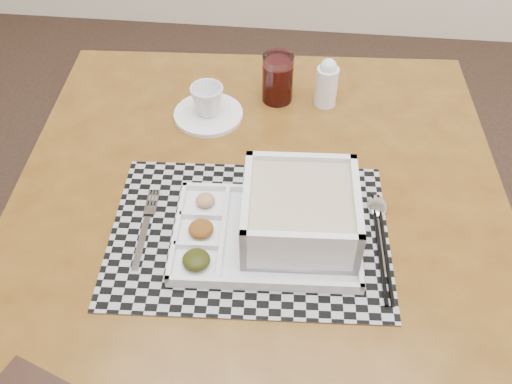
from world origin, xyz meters
TOP-DOWN VIEW (x-y plane):
  - dining_table at (-0.61, 0.69)m, footprint 0.99×0.99m
  - placemat at (-0.62, 0.58)m, footprint 0.51×0.38m
  - serving_tray at (-0.54, 0.58)m, footprint 0.33×0.24m
  - fork at (-0.80, 0.57)m, footprint 0.03×0.19m
  - spoon at (-0.39, 0.65)m, footprint 0.04×0.18m
  - chopsticks at (-0.39, 0.57)m, footprint 0.03×0.24m
  - saucer at (-0.74, 0.90)m, footprint 0.15×0.15m
  - cup at (-0.74, 0.90)m, footprint 0.08×0.08m
  - juice_glass at (-0.60, 0.98)m, footprint 0.07×0.07m
  - creamer_bottle at (-0.49, 0.97)m, footprint 0.05×0.05m

SIDE VIEW (x-z plane):
  - dining_table at x=-0.61m, z-range 0.28..0.98m
  - placemat at x=-0.62m, z-range 0.70..0.70m
  - fork at x=-0.80m, z-range 0.70..0.71m
  - saucer at x=-0.74m, z-range 0.70..0.71m
  - spoon at x=-0.39m, z-range 0.70..0.71m
  - chopsticks at x=-0.39m, z-range 0.70..0.71m
  - cup at x=-0.74m, z-range 0.71..0.78m
  - serving_tray at x=-0.54m, z-range 0.69..0.79m
  - juice_glass at x=-0.60m, z-range 0.70..0.81m
  - creamer_bottle at x=-0.49m, z-range 0.70..0.81m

